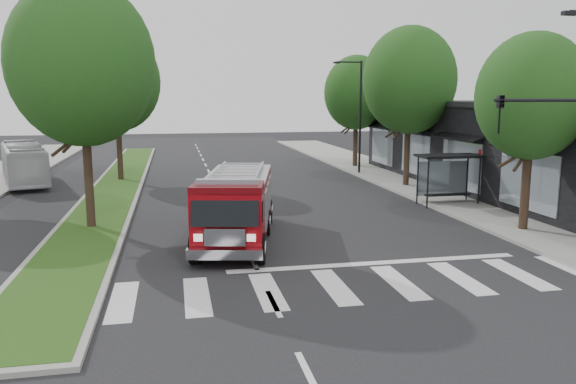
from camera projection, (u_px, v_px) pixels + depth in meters
name	position (u px, v px, depth m)	size (l,w,h in m)	color
ground	(253.00, 262.00, 18.95)	(140.00, 140.00, 0.00)	black
sidewalk_right	(452.00, 196.00, 31.06)	(5.00, 80.00, 0.15)	gray
median	(118.00, 185.00, 35.15)	(3.00, 50.00, 0.15)	gray
storefront_row	(527.00, 151.00, 31.54)	(8.00, 30.00, 5.00)	black
bus_shelter	(447.00, 166.00, 28.69)	(3.20, 1.60, 2.61)	black
tree_right_near	(532.00, 97.00, 22.23)	(4.40, 4.40, 8.05)	black
tree_right_mid	(409.00, 80.00, 33.66)	(5.60, 5.60, 9.72)	black
tree_right_far	(356.00, 93.00, 43.43)	(5.00, 5.00, 8.73)	black
tree_median_near	(82.00, 64.00, 22.43)	(5.80, 5.80, 10.16)	black
tree_median_far	(116.00, 81.00, 36.01)	(5.60, 5.60, 9.72)	black
streetlight_right_far	(358.00, 112.00, 39.56)	(2.11, 0.20, 8.00)	black
fire_engine	(237.00, 206.00, 21.60)	(4.03, 8.43, 2.81)	#560409
city_bus	(24.00, 163.00, 35.98)	(2.22, 9.49, 2.64)	silver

